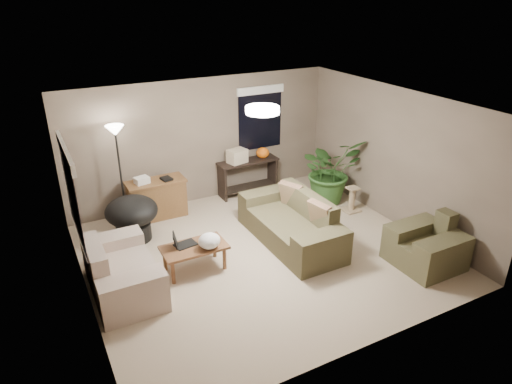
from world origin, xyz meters
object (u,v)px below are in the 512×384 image
houseplant (329,177)px  cat_scratching_post (352,201)px  main_sofa (292,226)px  console_table (248,174)px  floor_lamp (117,143)px  loveseat (121,273)px  desk (157,199)px  coffee_table (194,250)px  papasan_chair (132,215)px  armchair (426,247)px

houseplant → cat_scratching_post: size_ratio=2.71×
main_sofa → cat_scratching_post: bearing=15.0°
main_sofa → console_table: 2.16m
floor_lamp → cat_scratching_post: bearing=-20.3°
loveseat → desk: (1.16, 2.06, 0.08)m
coffee_table → cat_scratching_post: size_ratio=2.00×
coffee_table → floor_lamp: floor_lamp is taller
cat_scratching_post → main_sofa: bearing=-165.0°
papasan_chair → cat_scratching_post: size_ratio=2.18×
houseplant → main_sofa: bearing=-145.8°
main_sofa → floor_lamp: size_ratio=1.15×
console_table → main_sofa: bearing=-96.1°
armchair → console_table: 3.97m
houseplant → cat_scratching_post: houseplant is taller
papasan_chair → console_table: bearing=16.8°
console_table → houseplant: houseplant is taller
loveseat → cat_scratching_post: loveseat is taller
main_sofa → loveseat: size_ratio=1.37×
console_table → papasan_chair: size_ratio=1.19×
armchair → coffee_table: 3.67m
main_sofa → desk: bearing=132.2°
desk → papasan_chair: size_ratio=1.01×
coffee_table → desk: size_ratio=0.91×
floor_lamp → papasan_chair: bearing=-91.0°
loveseat → desk: bearing=60.6°
armchair → papasan_chair: bearing=143.0°
loveseat → papasan_chair: size_ratio=1.47×
main_sofa → papasan_chair: size_ratio=2.02×
armchair → floor_lamp: 5.46m
papasan_chair → desk: bearing=45.7°
houseplant → desk: bearing=164.1°
papasan_chair → floor_lamp: (0.01, 0.61, 1.13)m
desk → floor_lamp: 1.37m
coffee_table → houseplant: houseplant is taller
coffee_table → console_table: console_table is taller
papasan_chair → houseplant: bearing=-4.4°
houseplant → cat_scratching_post: bearing=-77.7°
coffee_table → console_table: bearing=46.9°
floor_lamp → cat_scratching_post: (4.08, -1.51, -1.38)m
main_sofa → houseplant: houseplant is taller
main_sofa → papasan_chair: bearing=151.1°
console_table → floor_lamp: floor_lamp is taller
loveseat → houseplant: houseplant is taller
desk → cat_scratching_post: size_ratio=2.20×
armchair → houseplant: size_ratio=0.74×
papasan_chair → armchair: bearing=-37.0°
armchair → houseplant: bearing=89.3°
armchair → papasan_chair: 4.92m
loveseat → coffee_table: (1.14, 0.02, 0.06)m
desk → papasan_chair: papasan_chair is taller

